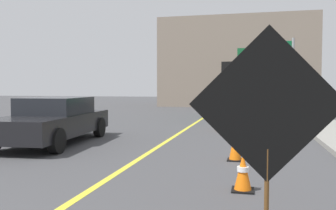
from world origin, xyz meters
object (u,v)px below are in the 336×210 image
box_truck (257,83)px  arrow_board_trailer (241,118)px  highway_guide_sign (281,62)px  traffic_cone_near_sign (243,172)px  roadwork_sign (268,109)px  traffic_cone_mid_lane (235,144)px  traffic_cone_far_lane (242,133)px  pickup_car (53,120)px

box_truck → arrow_board_trailer: bearing=-96.1°
arrow_board_trailer → highway_guide_sign: 11.67m
traffic_cone_near_sign → roadwork_sign: bearing=-81.9°
highway_guide_sign → traffic_cone_mid_lane: bearing=-97.6°
traffic_cone_near_sign → traffic_cone_far_lane: bearing=91.5°
roadwork_sign → box_truck: size_ratio=0.33×
arrow_board_trailer → traffic_cone_near_sign: size_ratio=4.26×
arrow_board_trailer → box_truck: 6.60m
traffic_cone_mid_lane → highway_guide_sign: bearing=82.4°
box_truck → highway_guide_sign: size_ratio=1.40×
roadwork_sign → highway_guide_sign: (1.74, 21.48, 1.95)m
box_truck → pickup_car: size_ratio=1.45×
roadwork_sign → traffic_cone_mid_lane: 4.63m
highway_guide_sign → traffic_cone_near_sign: bearing=-96.0°
arrow_board_trailer → traffic_cone_mid_lane: size_ratio=3.49×
pickup_car → traffic_cone_mid_lane: size_ratio=6.24×
box_truck → pickup_car: 12.66m
roadwork_sign → traffic_cone_near_sign: roadwork_sign is taller
roadwork_sign → pickup_car: roadwork_sign is taller
arrow_board_trailer → traffic_cone_near_sign: (0.25, -8.38, -0.17)m
pickup_car → traffic_cone_near_sign: pickup_car is taller
roadwork_sign → traffic_cone_far_lane: roadwork_sign is taller
arrow_board_trailer → traffic_cone_near_sign: bearing=-88.3°
roadwork_sign → arrow_board_trailer: bearing=93.0°
box_truck → traffic_cone_mid_lane: (-0.66, -12.36, -1.52)m
traffic_cone_near_sign → traffic_cone_mid_lane: bearing=95.4°
highway_guide_sign → traffic_cone_near_sign: (-2.03, -19.44, -3.11)m
roadwork_sign → traffic_cone_far_lane: 7.26m
roadwork_sign → traffic_cone_far_lane: size_ratio=3.93×
traffic_cone_near_sign → traffic_cone_mid_lane: 2.44m
roadwork_sign → box_truck: box_truck is taller
arrow_board_trailer → traffic_cone_far_lane: 3.28m
pickup_car → traffic_cone_far_lane: size_ratio=8.12×
roadwork_sign → pickup_car: bearing=135.8°
arrow_board_trailer → pickup_car: bearing=-139.8°
traffic_cone_near_sign → traffic_cone_mid_lane: (-0.23, 2.43, 0.07)m
arrow_board_trailer → box_truck: box_truck is taller
highway_guide_sign → traffic_cone_near_sign: highway_guide_sign is taller
pickup_car → traffic_cone_near_sign: bearing=-33.6°
highway_guide_sign → traffic_cone_far_lane: bearing=-98.6°
highway_guide_sign → roadwork_sign: bearing=-94.6°
roadwork_sign → pickup_car: size_ratio=0.48×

